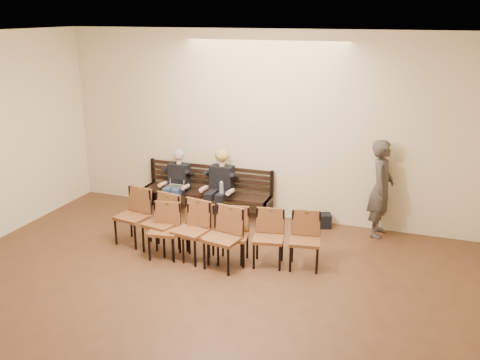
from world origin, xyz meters
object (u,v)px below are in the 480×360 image
object	(u,v)px
bag	(321,220)
chair_row_front	(175,228)
seated_man	(177,184)
passerby	(382,181)
water_bottle	(221,194)
seated_woman	(220,187)
bench	(206,203)
chair_row_back	(233,236)
laptop	(174,188)

from	to	relation	value
bag	chair_row_front	distance (m)	2.81
seated_man	passerby	size ratio (longest dim) A/B	0.60
water_bottle	seated_man	bearing A→B (deg)	167.49
seated_woman	bench	bearing A→B (deg)	160.66
seated_woman	chair_row_back	distance (m)	1.90
seated_man	seated_woman	bearing A→B (deg)	0.00
bench	chair_row_front	size ratio (longest dim) A/B	1.13
chair_row_back	seated_woman	bearing A→B (deg)	108.00
seated_woman	chair_row_front	size ratio (longest dim) A/B	0.54
seated_man	bag	xyz separation A→B (m)	(2.80, 0.22, -0.46)
laptop	chair_row_front	world-z (taller)	chair_row_front
seated_man	bag	world-z (taller)	seated_man
seated_man	seated_woman	size ratio (longest dim) A/B	0.95
laptop	chair_row_back	xyz separation A→B (m)	(1.78, -1.53, -0.12)
seated_man	bag	bearing A→B (deg)	4.49
seated_woman	chair_row_front	world-z (taller)	seated_woman
seated_man	bag	distance (m)	2.85
seated_man	chair_row_back	size ratio (longest dim) A/B	0.44
seated_woman	passerby	size ratio (longest dim) A/B	0.63
water_bottle	bench	bearing A→B (deg)	143.02
laptop	passerby	size ratio (longest dim) A/B	0.15
water_bottle	chair_row_back	xyz separation A→B (m)	(0.77, -1.45, -0.13)
seated_woman	laptop	world-z (taller)	seated_woman
passerby	water_bottle	bearing A→B (deg)	101.23
laptop	seated_man	bearing A→B (deg)	80.83
laptop	chair_row_front	size ratio (longest dim) A/B	0.13
seated_woman	chair_row_front	xyz separation A→B (m)	(-0.08, -1.74, -0.15)
chair_row_front	chair_row_back	world-z (taller)	chair_row_front
passerby	chair_row_back	size ratio (longest dim) A/B	0.74
laptop	passerby	bearing A→B (deg)	-7.00
bench	water_bottle	size ratio (longest dim) A/B	10.80
laptop	chair_row_back	distance (m)	2.35
laptop	bag	xyz separation A→B (m)	(2.80, 0.36, -0.43)
seated_woman	water_bottle	distance (m)	0.26
laptop	chair_row_front	distance (m)	1.79
bench	laptop	distance (m)	0.69
chair_row_front	chair_row_back	xyz separation A→B (m)	(0.97, 0.06, -0.04)
bag	chair_row_front	bearing A→B (deg)	-135.42
bag	chair_row_front	world-z (taller)	chair_row_front
seated_woman	chair_row_back	xyz separation A→B (m)	(0.89, -1.67, -0.18)
laptop	water_bottle	xyz separation A→B (m)	(1.01, -0.08, 0.01)
seated_man	laptop	distance (m)	0.15
bag	chair_row_front	size ratio (longest dim) A/B	0.15
water_bottle	bag	bearing A→B (deg)	13.95
seated_woman	passerby	world-z (taller)	passerby
bench	laptop	world-z (taller)	laptop
bench	chair_row_front	xyz separation A→B (m)	(0.26, -1.86, 0.25)
passerby	chair_row_front	distance (m)	3.62
seated_man	seated_woman	distance (m)	0.90
bag	passerby	xyz separation A→B (m)	(1.01, 0.00, 0.87)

